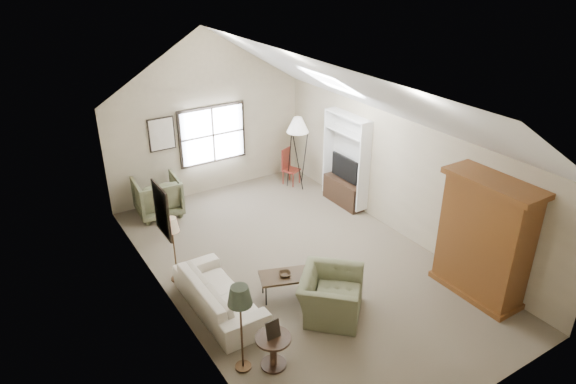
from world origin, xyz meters
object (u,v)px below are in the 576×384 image
armchair_near (331,295)px  coffee_table (285,286)px  side_table (273,351)px  side_chair (291,167)px  sofa (219,294)px  armoire (485,239)px  armchair_far (158,196)px

armchair_near → coffee_table: (-0.41, 0.78, -0.14)m
coffee_table → side_table: side_table is taller
coffee_table → side_chair: size_ratio=0.93×
sofa → armchair_near: armchair_near is taller
coffee_table → side_chair: 4.73m
coffee_table → side_chair: bearing=56.0°
armchair_near → coffee_table: bearing=72.4°
armoire → side_table: (-3.95, 0.40, -0.84)m
armoire → armchair_near: 2.79m
sofa → armchair_far: size_ratio=2.14×
sofa → armchair_near: 1.87m
side_table → armchair_far: bearing=87.9°
armchair_far → side_chair: (3.46, -0.23, 0.02)m
sofa → armchair_near: size_ratio=1.88×
sofa → side_table: 1.60m
armoire → side_chair: bearing=93.0°
armchair_far → coffee_table: bearing=105.6°
armchair_far → coffee_table: size_ratio=1.13×
armoire → side_chair: (-0.30, 5.61, -0.63)m
armoire → coffee_table: (-2.94, 1.70, -0.88)m
sofa → armchair_far: 3.85m
armoire → side_chair: 5.66m
side_table → side_chair: (3.66, 5.21, 0.21)m
armoire → armchair_near: (-2.53, 0.92, -0.73)m
sofa → side_table: bearing=-176.8°
armchair_far → armchair_near: bearing=108.4°
armoire → side_table: size_ratio=4.16×
side_table → side_chair: 6.37m
armchair_near → armoire: bearing=-65.2°
armchair_near → side_chair: (2.24, 4.69, 0.10)m
sofa → armchair_near: bearing=-125.7°
side_table → side_chair: bearing=54.9°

